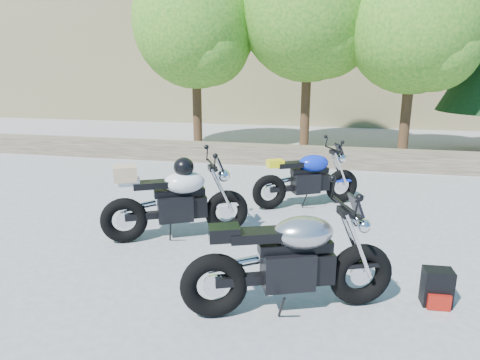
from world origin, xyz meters
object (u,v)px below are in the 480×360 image
backpack (437,288)px  blue_bike (307,179)px  silver_bike (291,262)px  white_bike (175,199)px

backpack → blue_bike: bearing=113.6°
silver_bike → blue_bike: 3.63m
white_bike → silver_bike: bearing=-68.0°
blue_bike → backpack: size_ratio=4.68×
blue_bike → backpack: bearing=-90.8°
silver_bike → backpack: (1.57, 0.45, -0.37)m
silver_bike → white_bike: bearing=118.1°
white_bike → backpack: size_ratio=5.00×
white_bike → blue_bike: size_ratio=1.07×
white_bike → blue_bike: white_bike is taller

